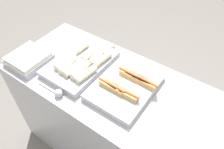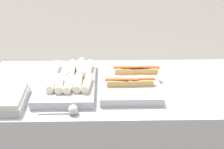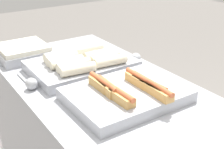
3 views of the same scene
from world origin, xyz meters
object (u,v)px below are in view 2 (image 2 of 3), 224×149
object	(u,v)px
tray_wraps	(68,81)
tray_hotdogs	(130,81)
serving_spoon_far	(80,62)
serving_spoon_near	(71,110)
tray_side_front	(2,99)

from	to	relation	value
tray_wraps	tray_hotdogs	bearing A→B (deg)	0.67
serving_spoon_far	tray_hotdogs	bearing A→B (deg)	-41.70
tray_wraps	serving_spoon_near	xyz separation A→B (m)	(0.05, -0.29, -0.01)
tray_hotdogs	serving_spoon_near	distance (m)	0.44
tray_wraps	tray_side_front	xyz separation A→B (m)	(-0.35, -0.19, -0.00)
tray_hotdogs	serving_spoon_far	bearing A→B (deg)	138.30
tray_wraps	serving_spoon_near	world-z (taller)	tray_wraps
tray_wraps	tray_side_front	distance (m)	0.40
tray_hotdogs	tray_wraps	distance (m)	0.38
tray_side_front	serving_spoon_near	size ratio (longest dim) A/B	1.26
tray_hotdogs	serving_spoon_near	size ratio (longest dim) A/B	2.18
tray_wraps	tray_side_front	size ratio (longest dim) A/B	1.87
tray_side_front	serving_spoon_near	world-z (taller)	tray_side_front
serving_spoon_near	tray_side_front	bearing A→B (deg)	165.45
tray_hotdogs	tray_side_front	size ratio (longest dim) A/B	1.72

